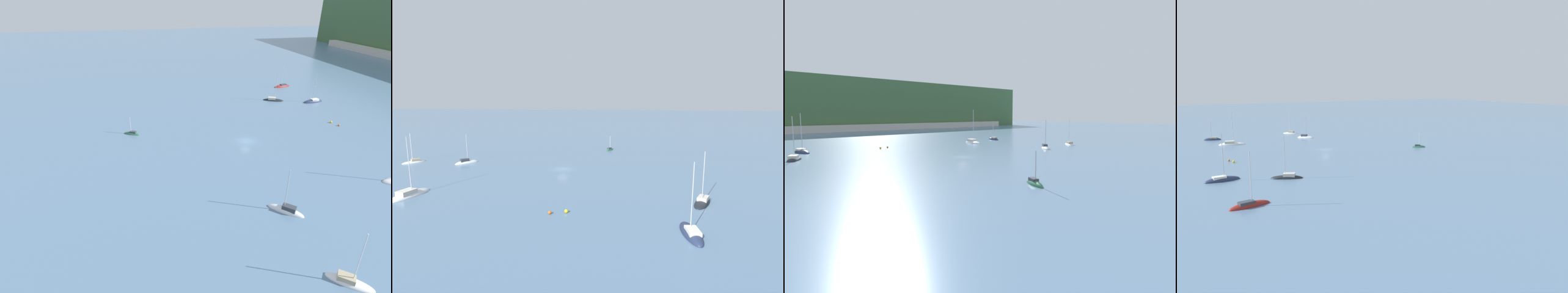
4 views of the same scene
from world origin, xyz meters
TOP-DOWN VIEW (x-y plane):
  - ground_plane at (0.00, 0.00)m, footprint 600.00×600.00m
  - sailboat_0 at (44.75, -2.65)m, footprint 5.56×6.02m
  - sailboat_1 at (29.10, -3.69)m, footprint 5.83×5.89m
  - sailboat_2 at (-30.63, 22.45)m, footprint 5.33×7.63m
  - sailboat_3 at (-47.14, 34.38)m, footprint 3.54×7.83m
  - sailboat_4 at (-25.86, 35.72)m, footprint 3.29×7.98m
  - sailboat_5 at (25.82, 24.72)m, footprint 5.17×9.32m
  - sailboat_6 at (-11.27, -29.20)m, footprint 3.31×4.81m
  - sailboat_7 at (41.15, 29.05)m, footprint 3.39×6.66m
  - mooring_buoy_0 at (-3.93, 30.63)m, footprint 0.56×0.56m
  - mooring_buoy_1 at (-6.59, 29.82)m, footprint 0.63×0.63m

SIDE VIEW (x-z plane):
  - ground_plane at x=0.00m, z-range 0.00..0.00m
  - sailboat_7 at x=41.15m, z-range -4.01..4.16m
  - sailboat_6 at x=-11.27m, z-range -2.78..2.95m
  - sailboat_4 at x=-25.86m, z-range -5.71..5.88m
  - sailboat_3 at x=-47.14m, z-range -5.28..5.45m
  - sailboat_5 at x=25.82m, z-range -6.21..6.47m
  - sailboat_2 at x=-30.63m, z-range -5.11..5.38m
  - sailboat_1 at x=29.10m, z-range -4.55..4.82m
  - sailboat_0 at x=44.75m, z-range -4.49..4.79m
  - mooring_buoy_0 at x=-3.93m, z-range 0.00..0.56m
  - mooring_buoy_1 at x=-6.59m, z-range 0.00..0.63m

